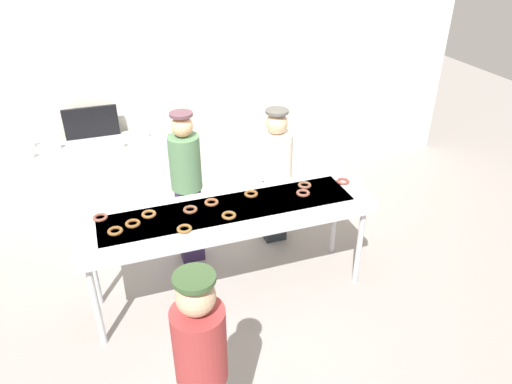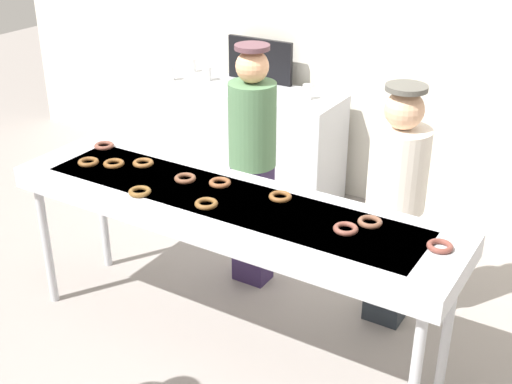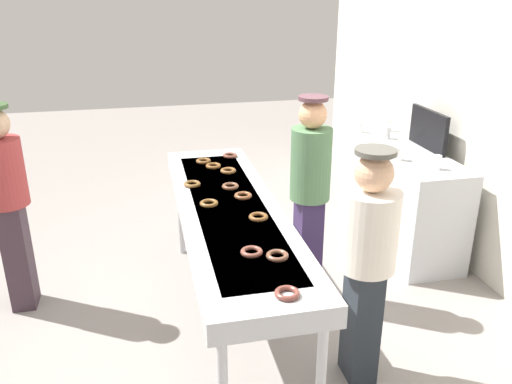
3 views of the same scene
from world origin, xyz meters
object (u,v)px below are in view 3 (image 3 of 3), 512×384
chocolate_donut_8 (243,196)px  worker_baker (310,192)px  chocolate_donut_6 (287,293)px  chocolate_donut_7 (252,252)px  chocolate_donut_0 (209,203)px  paper_cup_2 (388,125)px  chocolate_donut_1 (192,184)px  chocolate_donut_10 (213,166)px  fryer_conveyor (230,215)px  prep_counter (399,196)px  customer_waiting (8,199)px  paper_cup_3 (361,127)px  chocolate_donut_4 (230,155)px  menu_display (428,129)px  chocolate_donut_5 (228,171)px  chocolate_donut_3 (203,161)px  chocolate_donut_9 (258,217)px  paper_cup_1 (437,162)px  paper_cup_0 (386,133)px  chocolate_donut_11 (277,256)px  paper_cup_4 (399,153)px  chocolate_donut_2 (230,186)px  worker_assistant (367,255)px

chocolate_donut_8 → worker_baker: (-0.12, 0.55, -0.07)m
chocolate_donut_6 → chocolate_donut_7: 0.47m
chocolate_donut_0 → paper_cup_2: paper_cup_2 is taller
chocolate_donut_1 → chocolate_donut_10: bearing=150.8°
fryer_conveyor → prep_counter: 2.21m
customer_waiting → paper_cup_3: size_ratio=13.39×
chocolate_donut_4 → menu_display: size_ratio=0.21×
chocolate_donut_4 → paper_cup_3: size_ratio=1.05×
chocolate_donut_5 → chocolate_donut_3: bearing=-151.1°
chocolate_donut_9 → menu_display: (-1.33, 1.98, 0.14)m
menu_display → chocolate_donut_9: bearing=-56.0°
chocolate_donut_8 → paper_cup_1: size_ratio=1.05×
worker_baker → menu_display: size_ratio=2.70×
paper_cup_0 → chocolate_donut_0: bearing=-54.9°
chocolate_donut_3 → chocolate_donut_6: 2.20m
chocolate_donut_9 → chocolate_donut_11: (0.54, -0.01, 0.00)m
chocolate_donut_5 → prep_counter: bearing=101.8°
chocolate_donut_0 → prep_counter: bearing=116.9°
chocolate_donut_4 → customer_waiting: 1.85m
chocolate_donut_7 → paper_cup_3: (-2.48, 1.73, 0.02)m
worker_baker → paper_cup_3: bearing=-42.6°
chocolate_donut_1 → chocolate_donut_11: same height
chocolate_donut_1 → worker_baker: 0.91m
chocolate_donut_1 → paper_cup_1: size_ratio=1.05×
chocolate_donut_1 → menu_display: (-0.62, 2.34, 0.14)m
chocolate_donut_6 → prep_counter: bearing=141.4°
chocolate_donut_4 → paper_cup_4: 1.52m
chocolate_donut_9 → paper_cup_0: size_ratio=1.05×
chocolate_donut_8 → paper_cup_0: size_ratio=1.05×
chocolate_donut_7 → worker_baker: size_ratio=0.08×
chocolate_donut_0 → paper_cup_1: (-0.44, 2.03, 0.02)m
worker_baker → prep_counter: 1.54m
chocolate_donut_4 → paper_cup_3: (-0.65, 1.53, 0.02)m
customer_waiting → paper_cup_3: 3.51m
fryer_conveyor → paper_cup_0: size_ratio=21.94×
chocolate_donut_2 → paper_cup_3: bearing=130.3°
chocolate_donut_1 → chocolate_donut_11: (1.26, 0.35, 0.00)m
chocolate_donut_2 → worker_baker: 0.62m
paper_cup_4 → chocolate_donut_11: bearing=-44.3°
chocolate_donut_3 → worker_assistant: size_ratio=0.08×
chocolate_donut_0 → worker_baker: 0.84m
fryer_conveyor → chocolate_donut_5: size_ratio=20.87×
prep_counter → paper_cup_1: (0.59, -0.00, 0.54)m
chocolate_donut_2 → worker_baker: worker_baker is taller
chocolate_donut_4 → chocolate_donut_5: bearing=-12.2°
chocolate_donut_9 → worker_baker: 0.73m
chocolate_donut_4 → menu_display: bearing=88.9°
chocolate_donut_11 → chocolate_donut_5: bearing=-179.1°
chocolate_donut_4 → worker_baker: worker_baker is taller
chocolate_donut_1 → chocolate_donut_6: same height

